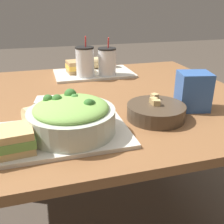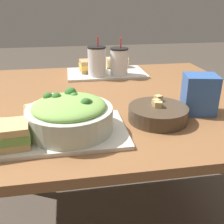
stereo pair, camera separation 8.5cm
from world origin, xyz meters
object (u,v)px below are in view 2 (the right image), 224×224
sandwich_near (4,135)px  napkin_folded (58,97)px  drink_cup_red (119,62)px  chip_bag (199,94)px  salad_bowl (70,114)px  sandwich_far (91,66)px  soup_bowl (158,113)px  drink_cup_dark (97,62)px  baguette_far (117,62)px  baguette_near (48,110)px

sandwich_near → napkin_folded: bearing=66.1°
drink_cup_red → chip_bag: drink_cup_red is taller
salad_bowl → sandwich_near: salad_bowl is taller
sandwich_far → soup_bowl: bearing=-81.0°
soup_bowl → drink_cup_dark: drink_cup_dark is taller
sandwich_near → drink_cup_dark: bearing=58.1°
sandwich_far → baguette_far: same height
baguette_far → drink_cup_red: (-0.02, -0.16, 0.03)m
salad_bowl → sandwich_near: size_ratio=1.79×
soup_bowl → drink_cup_red: (-0.02, 0.56, 0.05)m
baguette_near → drink_cup_dark: (0.22, 0.51, 0.04)m
chip_bag → napkin_folded: chip_bag is taller
salad_bowl → drink_cup_red: drink_cup_red is taller
drink_cup_dark → sandwich_far: bearing=103.4°
napkin_folded → salad_bowl: bearing=-82.4°
drink_cup_dark → soup_bowl: bearing=-75.8°
sandwich_far → baguette_far: (0.16, 0.07, 0.00)m
soup_bowl → drink_cup_red: drink_cup_red is taller
napkin_folded → drink_cup_dark: bearing=53.8°
soup_bowl → sandwich_near: (-0.47, -0.11, 0.02)m
baguette_far → drink_cup_red: 0.17m
baguette_near → baguette_far: 0.76m
drink_cup_dark → chip_bag: (0.31, -0.51, -0.01)m
baguette_near → sandwich_far: bearing=-41.5°
salad_bowl → soup_bowl: (0.29, 0.04, -0.04)m
drink_cup_red → drink_cup_dark: bearing=180.0°
salad_bowl → sandwich_far: bearing=79.3°
napkin_folded → sandwich_far: bearing=63.9°
baguette_near → napkin_folded: bearing=-29.1°
baguette_near → sandwich_near: bearing=124.0°
soup_bowl → chip_bag: 0.18m
soup_bowl → sandwich_near: bearing=-166.2°
drink_cup_dark → napkin_folded: drink_cup_dark is taller
sandwich_near → sandwich_far: same height
soup_bowl → chip_bag: chip_bag is taller
sandwich_near → baguette_far: 0.95m
soup_bowl → baguette_near: baguette_near is taller
baguette_near → napkin_folded: baguette_near is taller
baguette_near → drink_cup_dark: drink_cup_dark is taller
sandwich_far → baguette_far: size_ratio=0.99×
chip_bag → baguette_near: bearing=-168.1°
sandwich_far → drink_cup_dark: bearing=-81.7°
sandwich_near → sandwich_far: 0.82m
sandwich_far → napkin_folded: bearing=-121.2°
soup_bowl → napkin_folded: 0.44m
soup_bowl → drink_cup_dark: bearing=104.2°
chip_bag → soup_bowl: bearing=-153.2°
salad_bowl → napkin_folded: bearing=97.6°
sandwich_near → chip_bag: (0.63, 0.16, 0.03)m
salad_bowl → chip_bag: bearing=10.6°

